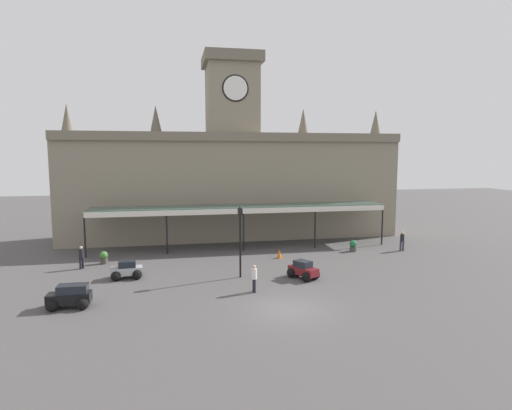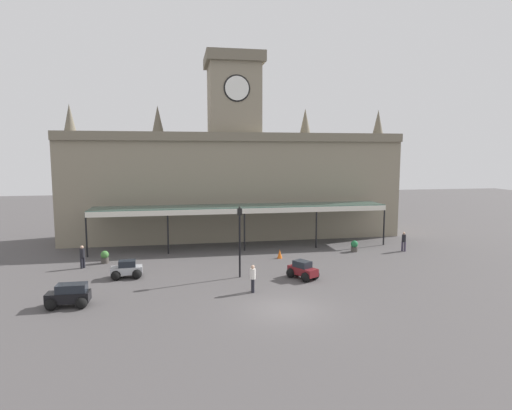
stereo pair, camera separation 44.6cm
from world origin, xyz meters
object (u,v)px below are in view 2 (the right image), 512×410
(traffic_cone, at_px, (280,254))
(planter_by_canopy, at_px, (105,257))
(car_black_estate, at_px, (69,297))
(victorian_lamppost, at_px, (240,233))
(car_silver_sedan, at_px, (127,270))
(car_maroon_sedan, at_px, (303,271))
(pedestrian_crossing_forecourt, at_px, (82,256))
(planter_near_kerb, at_px, (354,246))
(pedestrian_near_entrance, at_px, (404,241))
(pedestrian_beside_cars, at_px, (253,277))

(traffic_cone, relative_size, planter_by_canopy, 0.74)
(car_black_estate, xyz_separation_m, victorian_lamppost, (9.95, 3.91, 2.43))
(car_silver_sedan, height_order, car_maroon_sedan, same)
(pedestrian_crossing_forecourt, xyz_separation_m, victorian_lamppost, (10.95, -4.32, 2.09))
(car_maroon_sedan, distance_m, planter_by_canopy, 15.19)
(planter_by_canopy, bearing_deg, planter_near_kerb, 0.72)
(victorian_lamppost, xyz_separation_m, planter_by_canopy, (-9.60, 5.54, -2.51))
(pedestrian_crossing_forecourt, xyz_separation_m, planter_near_kerb, (21.63, 1.47, -0.42))
(car_black_estate, xyz_separation_m, pedestrian_near_entrance, (24.84, 9.09, 0.34))
(planter_near_kerb, bearing_deg, traffic_cone, -170.55)
(car_black_estate, height_order, car_silver_sedan, car_black_estate)
(car_maroon_sedan, relative_size, victorian_lamppost, 0.47)
(planter_near_kerb, bearing_deg, pedestrian_crossing_forecourt, -176.11)
(pedestrian_crossing_forecourt, height_order, planter_by_canopy, pedestrian_crossing_forecourt)
(car_silver_sedan, xyz_separation_m, car_maroon_sedan, (11.59, -2.26, 0.00))
(car_black_estate, xyz_separation_m, car_maroon_sedan, (14.04, 2.87, -0.06))
(victorian_lamppost, distance_m, planter_by_canopy, 11.36)
(car_silver_sedan, distance_m, car_maroon_sedan, 11.81)
(traffic_cone, relative_size, planter_near_kerb, 0.74)
(planter_near_kerb, bearing_deg, pedestrian_near_entrance, -8.24)
(victorian_lamppost, relative_size, traffic_cone, 6.77)
(car_black_estate, distance_m, pedestrian_beside_cars, 10.30)
(pedestrian_crossing_forecourt, bearing_deg, car_silver_sedan, -41.99)
(car_maroon_sedan, bearing_deg, traffic_cone, 92.11)
(car_black_estate, bearing_deg, planter_near_kerb, 25.18)
(car_black_estate, relative_size, victorian_lamppost, 0.47)
(pedestrian_near_entrance, distance_m, pedestrian_beside_cars, 16.84)
(pedestrian_beside_cars, xyz_separation_m, planter_by_canopy, (-9.92, 8.80, -0.42))
(car_black_estate, xyz_separation_m, car_silver_sedan, (2.45, 5.12, -0.06))
(pedestrian_crossing_forecourt, bearing_deg, planter_near_kerb, 3.89)
(car_black_estate, distance_m, car_maroon_sedan, 14.33)
(planter_near_kerb, bearing_deg, pedestrian_beside_cars, -138.83)
(pedestrian_crossing_forecourt, bearing_deg, pedestrian_beside_cars, -33.95)
(car_silver_sedan, distance_m, pedestrian_beside_cars, 9.02)
(car_black_estate, bearing_deg, pedestrian_beside_cars, 3.58)
(pedestrian_crossing_forecourt, bearing_deg, planter_by_canopy, 41.93)
(car_silver_sedan, distance_m, victorian_lamppost, 7.99)
(pedestrian_near_entrance, height_order, pedestrian_crossing_forecourt, same)
(pedestrian_near_entrance, bearing_deg, car_black_estate, -159.90)
(pedestrian_crossing_forecourt, height_order, planter_near_kerb, pedestrian_crossing_forecourt)
(pedestrian_near_entrance, bearing_deg, planter_by_canopy, 179.17)
(car_silver_sedan, distance_m, planter_near_kerb, 18.74)
(car_maroon_sedan, relative_size, pedestrian_crossing_forecourt, 1.35)
(pedestrian_beside_cars, bearing_deg, planter_near_kerb, 41.17)
(car_silver_sedan, height_order, victorian_lamppost, victorian_lamppost)
(car_silver_sedan, height_order, planter_by_canopy, car_silver_sedan)
(pedestrian_near_entrance, distance_m, traffic_cone, 11.03)
(car_maroon_sedan, bearing_deg, pedestrian_beside_cars, -149.49)
(pedestrian_beside_cars, height_order, planter_near_kerb, pedestrian_beside_cars)
(planter_near_kerb, height_order, planter_by_canopy, same)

